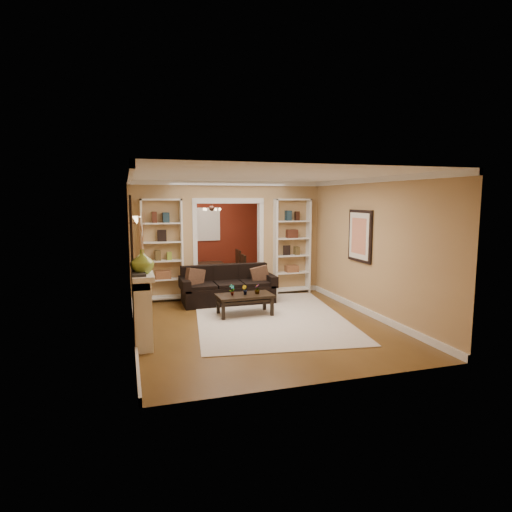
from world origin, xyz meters
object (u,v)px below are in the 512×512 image
object	(u,v)px
fireplace	(143,304)
dining_table	(212,275)
sofa	(228,285)
coffee_table	(245,305)
bookshelf_right	(292,246)
bookshelf_left	(162,251)

from	to	relation	value
fireplace	dining_table	bearing A→B (deg)	64.07
sofa	fireplace	bearing A→B (deg)	-134.25
fireplace	coffee_table	bearing A→B (deg)	23.26
bookshelf_right	fireplace	size ratio (longest dim) A/B	1.35
bookshelf_left	fireplace	bearing A→B (deg)	-102.05
sofa	bookshelf_left	size ratio (longest dim) A/B	0.90
dining_table	sofa	bearing A→B (deg)	178.29
coffee_table	bookshelf_left	bearing A→B (deg)	128.57
coffee_table	sofa	bearing A→B (deg)	92.18
dining_table	bookshelf_right	bearing A→B (deg)	-131.88
bookshelf_left	bookshelf_right	distance (m)	3.10
bookshelf_right	sofa	bearing A→B (deg)	-161.57
coffee_table	bookshelf_left	size ratio (longest dim) A/B	0.48
coffee_table	bookshelf_right	world-z (taller)	bookshelf_right
bookshelf_left	bookshelf_right	world-z (taller)	same
dining_table	fireplace	bearing A→B (deg)	154.07
coffee_table	dining_table	distance (m)	3.18
sofa	dining_table	bearing A→B (deg)	88.29
coffee_table	bookshelf_left	xyz separation A→B (m)	(-1.44, 1.68, 0.94)
coffee_table	fireplace	bearing A→B (deg)	-158.84
coffee_table	dining_table	xyz separation A→B (m)	(-0.02, 3.18, 0.06)
coffee_table	fireplace	world-z (taller)	fireplace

